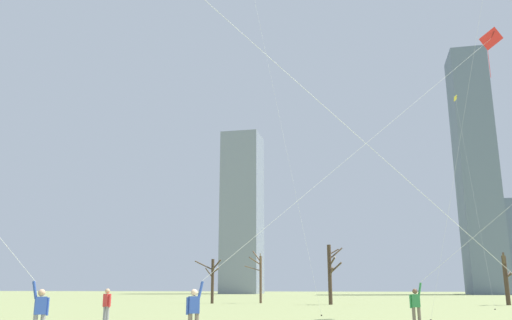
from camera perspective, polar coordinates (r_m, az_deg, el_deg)
The scene contains 12 objects.
kite_flyer_midfield_center_teal at distance 15.70m, azimuth 17.73°, elevation -5.34°, with size 14.58×4.39×15.46m.
kite_flyer_midfield_right_red at distance 18.42m, azimuth 0.24°, elevation -10.02°, with size 12.68×8.36×13.75m.
kite_flyer_foreground_right_pink at distance 18.17m, azimuth -24.47°, elevation -12.27°, with size 5.56×4.20×9.25m.
kite_flyer_foreground_left_green at distance 23.97m, azimuth 24.72°, elevation -7.38°, with size 16.81×2.61×15.34m.
bystander_far_off_by_trees at distance 24.91m, azimuth -16.04°, elevation -15.02°, with size 0.45×0.34×1.62m.
distant_kite_drifting_left_yellow at distance 52.85m, azimuth 21.49°, elevation 3.51°, with size 0.41×7.22×20.00m.
bare_tree_rightmost at distance 57.09m, azimuth -4.82°, elevation -12.75°, with size 2.88×1.88×4.62m.
bare_tree_right_of_center at distance 53.77m, azimuth 8.16°, elevation -12.06°, with size 1.52×2.24×5.87m.
bare_tree_far_right_edge at distance 58.11m, azimuth 0.41°, elevation -12.53°, with size 2.10×2.50×5.65m.
bare_tree_leftmost at distance 57.15m, azimuth 25.70°, elevation -11.51°, with size 1.49×3.01×4.91m.
skyline_tall_tower at distance 142.23m, azimuth -1.51°, elevation -5.70°, with size 10.06×10.53×43.20m.
skyline_slender_spire at distance 138.67m, azimuth 22.94°, elevation -0.85°, with size 8.51×11.07×60.07m.
Camera 1 is at (4.42, -14.61, 1.68)m, focal length 36.54 mm.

